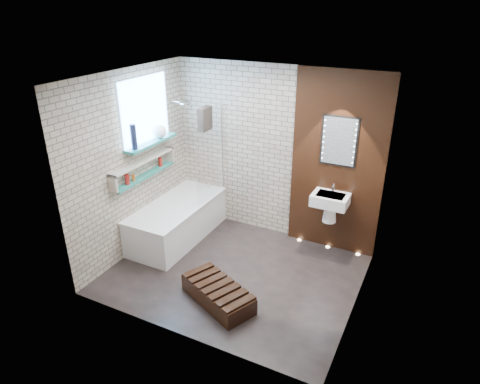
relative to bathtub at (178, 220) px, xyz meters
The scene contains 15 objects.
ground 1.34m from the bathtub, 20.18° to the right, with size 3.20×3.20×0.00m, color black.
room_shell 1.65m from the bathtub, 20.18° to the right, with size 3.24×3.20×2.60m.
walnut_panel 2.53m from the bathtub, 20.65° to the left, with size 1.30×0.06×2.60m, color black.
clerestory_window 1.65m from the bathtub, 163.78° to the right, with size 0.18×1.00×0.94m.
display_niche 1.00m from the bathtub, 135.46° to the right, with size 0.14×1.30×0.26m.
bathtub is the anchor object (origin of this frame).
bath_screen 1.14m from the bathtub, 51.10° to the left, with size 0.01×0.78×1.40m, color white.
towel 1.63m from the bathtub, 43.32° to the left, with size 0.10×0.25×0.33m, color black.
shower_head 1.78m from the bathtub, 98.54° to the left, with size 0.18×0.18×0.02m, color silver.
washbasin 2.32m from the bathtub, 16.01° to the left, with size 0.50×0.36×0.58m.
led_mirror 2.68m from the bathtub, 19.78° to the left, with size 0.50×0.02×0.70m.
walnut_step 1.70m from the bathtub, 39.33° to the right, with size 0.98×0.43×0.22m, color black.
niche_bottles 1.00m from the bathtub, 129.29° to the right, with size 0.06×0.81×0.15m.
sill_vases 1.40m from the bathtub, behind, with size 0.19×0.70×0.34m.
floor_uplights 2.32m from the bathtub, 19.02° to the left, with size 0.96×0.06×0.01m.
Camera 1 is at (2.19, -4.23, 3.41)m, focal length 31.64 mm.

